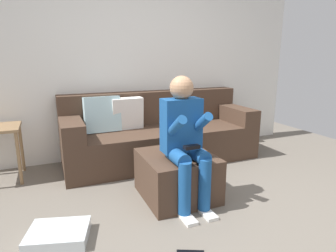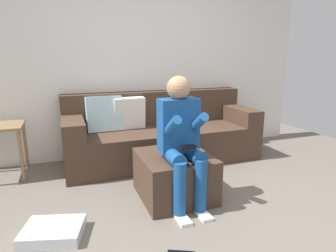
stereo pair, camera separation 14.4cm
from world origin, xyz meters
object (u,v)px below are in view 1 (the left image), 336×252
(couch_sectional, at_px, (158,134))
(person_seated, at_px, (185,136))
(ottoman, at_px, (177,176))
(storage_bin, at_px, (58,235))

(couch_sectional, distance_m, person_seated, 1.30)
(couch_sectional, distance_m, ottoman, 1.10)
(couch_sectional, bearing_deg, person_seated, -99.84)
(couch_sectional, distance_m, storage_bin, 1.93)
(couch_sectional, bearing_deg, ottoman, -101.31)
(storage_bin, bearing_deg, couch_sectional, 45.93)
(person_seated, height_order, storage_bin, person_seated)
(couch_sectional, bearing_deg, storage_bin, -134.07)
(ottoman, distance_m, person_seated, 0.48)
(ottoman, distance_m, storage_bin, 1.16)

